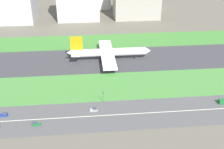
{
  "coord_description": "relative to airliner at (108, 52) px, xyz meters",
  "views": [
    {
      "loc": [
        -14.75,
        -198.06,
        90.6
      ],
      "look_at": [
        1.23,
        -36.5,
        6.0
      ],
      "focal_mm": 44.96,
      "sensor_mm": 36.0,
      "label": 1
    }
  ],
  "objects": [
    {
      "name": "car_0",
      "position": [
        -13.43,
        -68.0,
        -5.31
      ],
      "size": [
        4.4,
        1.8,
        2.0
      ],
      "color": "#99999E",
      "rests_on": "highway"
    },
    {
      "name": "runway",
      "position": [
        -1.4,
        -0.0,
        -6.18
      ],
      "size": [
        280.0,
        46.0,
        0.1
      ],
      "primitive_type": "cube",
      "color": "#38383D",
      "rests_on": "ground_plane"
    },
    {
      "name": "traffic_light",
      "position": [
        -7.68,
        -60.01,
        -1.94
      ],
      "size": [
        0.36,
        0.5,
        7.2
      ],
      "color": "#4C4C51",
      "rests_on": "highway"
    },
    {
      "name": "highway",
      "position": [
        -1.4,
        -73.0,
        -6.18
      ],
      "size": [
        280.0,
        28.0,
        0.1
      ],
      "primitive_type": "cube",
      "color": "#4C4C4F",
      "rests_on": "ground_plane"
    },
    {
      "name": "fuel_tank_centre",
      "position": [
        41.83,
        159.0,
        1.88
      ],
      "size": [
        20.6,
        20.6,
        16.23
      ],
      "primitive_type": "cylinder",
      "color": "silver",
      "rests_on": "ground_plane"
    },
    {
      "name": "highway_centerline",
      "position": [
        -1.4,
        -73.0,
        -6.13
      ],
      "size": [
        266.0,
        0.5,
        0.01
      ],
      "primitive_type": "cube",
      "color": "silver",
      "rests_on": "highway"
    },
    {
      "name": "fuel_tank_east",
      "position": [
        71.34,
        159.0,
        1.32
      ],
      "size": [
        23.66,
        23.66,
        15.1
      ],
      "primitive_type": "cylinder",
      "color": "silver",
      "rests_on": "ground_plane"
    },
    {
      "name": "car_6",
      "position": [
        -62.36,
        -68.0,
        -5.31
      ],
      "size": [
        4.4,
        1.8,
        2.0
      ],
      "color": "navy",
      "rests_on": "highway"
    },
    {
      "name": "fuel_tank_west",
      "position": [
        6.96,
        159.0,
        1.91
      ],
      "size": [
        21.54,
        21.54,
        16.29
      ],
      "primitive_type": "cylinder",
      "color": "silver",
      "rests_on": "ground_plane"
    },
    {
      "name": "ground_plane",
      "position": [
        -1.4,
        -0.0,
        -6.23
      ],
      "size": [
        800.0,
        800.0,
        0.0
      ],
      "primitive_type": "plane",
      "color": "#5B564C"
    },
    {
      "name": "terminal_building",
      "position": [
        -91.4,
        114.0,
        10.92
      ],
      "size": [
        41.9,
        38.95,
        34.3
      ],
      "primitive_type": "cube",
      "color": "#B2B2B7",
      "rests_on": "ground_plane"
    },
    {
      "name": "car_2",
      "position": [
        -44.03,
        -78.0,
        -5.31
      ],
      "size": [
        4.4,
        1.8,
        2.0
      ],
      "rotation": [
        0.0,
        0.0,
        3.14
      ],
      "color": "#19662D",
      "rests_on": "highway"
    },
    {
      "name": "airliner",
      "position": [
        0.0,
        0.0,
        0.0
      ],
      "size": [
        65.0,
        56.0,
        19.7
      ],
      "color": "white",
      "rests_on": "runway"
    },
    {
      "name": "grass_median_south",
      "position": [
        -1.4,
        -41.0,
        -6.18
      ],
      "size": [
        280.0,
        36.0,
        0.1
      ],
      "primitive_type": "cube",
      "color": "#427F38",
      "rests_on": "ground_plane"
    },
    {
      "name": "grass_median_north",
      "position": [
        -1.4,
        41.0,
        -6.18
      ],
      "size": [
        280.0,
        36.0,
        0.1
      ],
      "primitive_type": "cube",
      "color": "#3D7A33",
      "rests_on": "ground_plane"
    }
  ]
}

